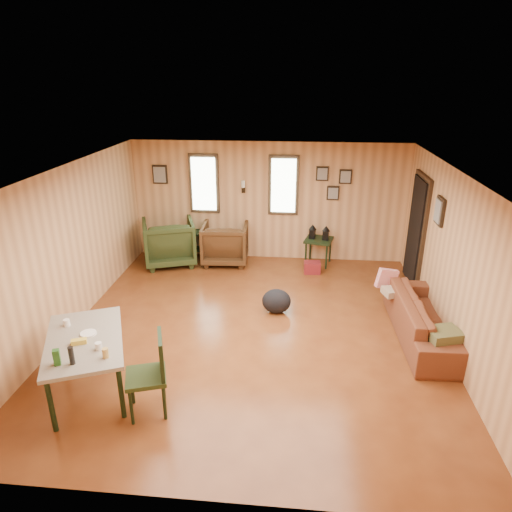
# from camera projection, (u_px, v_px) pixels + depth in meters

# --- Properties ---
(room) EXTENTS (5.54, 6.04, 2.44)m
(room) POSITION_uv_depth(u_px,v_px,m) (267.00, 250.00, 6.69)
(room) COLOR brown
(room) RESTS_ON ground
(sofa) EXTENTS (0.68, 2.15, 0.83)m
(sofa) POSITION_uv_depth(u_px,v_px,m) (429.00, 312.00, 6.56)
(sofa) COLOR brown
(sofa) RESTS_ON ground
(recliner_brown) EXTENTS (0.94, 0.88, 0.92)m
(recliner_brown) POSITION_uv_depth(u_px,v_px,m) (225.00, 241.00, 9.22)
(recliner_brown) COLOR #442A14
(recliner_brown) RESTS_ON ground
(recliner_green) EXTENTS (1.23, 1.19, 1.01)m
(recliner_green) POSITION_uv_depth(u_px,v_px,m) (169.00, 240.00, 9.16)
(recliner_green) COLOR #2B3719
(recliner_green) RESTS_ON ground
(end_table) EXTENTS (0.70, 0.67, 0.70)m
(end_table) POSITION_uv_depth(u_px,v_px,m) (188.00, 239.00, 9.51)
(end_table) COLOR black
(end_table) RESTS_ON ground
(side_table) EXTENTS (0.62, 0.62, 0.83)m
(side_table) POSITION_uv_depth(u_px,v_px,m) (319.00, 238.00, 9.10)
(side_table) COLOR black
(side_table) RESTS_ON ground
(cooler) EXTENTS (0.32, 0.24, 0.22)m
(cooler) POSITION_uv_depth(u_px,v_px,m) (312.00, 267.00, 8.85)
(cooler) COLOR maroon
(cooler) RESTS_ON ground
(backpack) EXTENTS (0.57, 0.51, 0.40)m
(backpack) POSITION_uv_depth(u_px,v_px,m) (276.00, 301.00, 7.34)
(backpack) COLOR black
(backpack) RESTS_ON ground
(sofa_pillows) EXTENTS (0.92, 1.82, 0.37)m
(sofa_pillows) POSITION_uv_depth(u_px,v_px,m) (414.00, 307.00, 6.51)
(sofa_pillows) COLOR brown
(sofa_pillows) RESTS_ON sofa
(dining_table) EXTENTS (1.33, 1.64, 0.93)m
(dining_table) POSITION_uv_depth(u_px,v_px,m) (84.00, 344.00, 5.34)
(dining_table) COLOR gray
(dining_table) RESTS_ON ground
(dining_chair) EXTENTS (0.55, 0.55, 0.97)m
(dining_chair) POSITION_uv_depth(u_px,v_px,m) (152.00, 370.00, 5.06)
(dining_chair) COLOR #2B3719
(dining_chair) RESTS_ON ground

